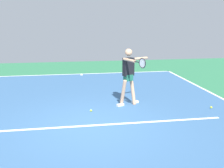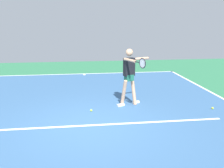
# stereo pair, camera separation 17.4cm
# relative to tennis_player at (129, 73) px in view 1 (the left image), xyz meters

# --- Properties ---
(ground_plane) EXTENTS (21.80, 21.80, 0.00)m
(ground_plane) POSITION_rel_tennis_player_xyz_m (1.31, 1.52, -1.05)
(ground_plane) COLOR #2D754C
(court_surface) EXTENTS (9.48, 13.57, 0.00)m
(court_surface) POSITION_rel_tennis_player_xyz_m (1.31, 1.52, -1.05)
(court_surface) COLOR #38608E
(court_surface) RESTS_ON ground_plane
(court_line_baseline_near) EXTENTS (9.48, 0.10, 0.01)m
(court_line_baseline_near) POSITION_rel_tennis_player_xyz_m (1.31, -5.21, -1.05)
(court_line_baseline_near) COLOR white
(court_line_baseline_near) RESTS_ON ground_plane
(court_line_service) EXTENTS (7.11, 0.10, 0.01)m
(court_line_service) POSITION_rel_tennis_player_xyz_m (1.31, 1.51, -1.05)
(court_line_service) COLOR white
(court_line_service) RESTS_ON ground_plane
(court_line_centre_mark) EXTENTS (0.10, 0.30, 0.01)m
(court_line_centre_mark) POSITION_rel_tennis_player_xyz_m (1.31, -5.01, -1.05)
(court_line_centre_mark) COLOR white
(court_line_centre_mark) RESTS_ON ground_plane
(tennis_player) EXTENTS (1.09, 1.37, 1.82)m
(tennis_player) POSITION_rel_tennis_player_xyz_m (0.00, 0.00, 0.00)
(tennis_player) COLOR tan
(tennis_player) RESTS_ON ground_plane
(tennis_ball_far_corner) EXTENTS (0.07, 0.07, 0.07)m
(tennis_ball_far_corner) POSITION_rel_tennis_player_xyz_m (-2.46, 0.74, -1.02)
(tennis_ball_far_corner) COLOR yellow
(tennis_ball_far_corner) RESTS_ON ground_plane
(tennis_ball_by_sideline) EXTENTS (0.07, 0.07, 0.07)m
(tennis_ball_by_sideline) POSITION_rel_tennis_player_xyz_m (1.25, 0.45, -1.02)
(tennis_ball_by_sideline) COLOR #C6E53D
(tennis_ball_by_sideline) RESTS_ON ground_plane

